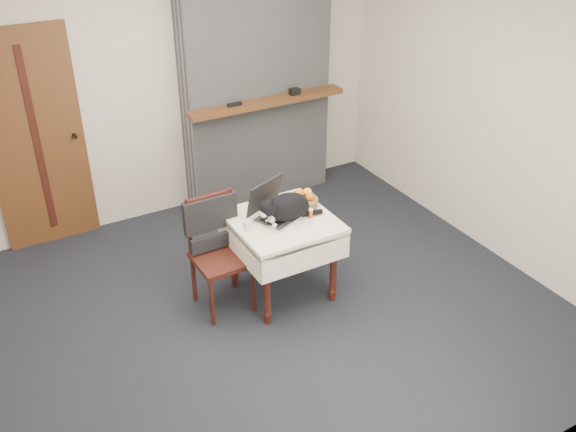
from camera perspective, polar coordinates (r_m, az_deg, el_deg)
name	(u,v)px	position (r m, az deg, el deg)	size (l,w,h in m)	color
ground	(264,313)	(5.19, -2.13, -8.62)	(4.50, 4.50, 0.00)	black
room_shell	(230,84)	(4.71, -5.20, 11.64)	(4.52, 4.01, 2.61)	beige
door	(36,141)	(6.06, -21.46, 6.21)	(0.82, 0.10, 2.00)	brown
chimney	(256,75)	(6.41, -2.85, 12.37)	(1.62, 0.48, 2.60)	gray
side_table	(282,232)	(5.09, -0.51, -1.39)	(0.78, 0.78, 0.70)	#38140F
laptop	(274,208)	(5.04, -1.25, 0.73)	(0.49, 0.46, 0.29)	#B7B7BC
cat	(287,207)	(4.97, -0.05, 0.81)	(0.55, 0.27, 0.26)	black
cream_jar	(247,226)	(4.89, -3.65, -0.86)	(0.06, 0.06, 0.07)	silver
pill_bottle	(311,213)	(5.04, 2.03, 0.28)	(0.04, 0.04, 0.08)	#A43B14
fruit_basket	(303,200)	(5.19, 1.35, 1.42)	(0.24, 0.24, 0.14)	olive
desk_clutter	(296,211)	(5.13, 0.75, 0.40)	(0.13, 0.02, 0.01)	black
chair	(216,237)	(5.02, -6.46, -1.85)	(0.44, 0.42, 0.94)	#38140F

